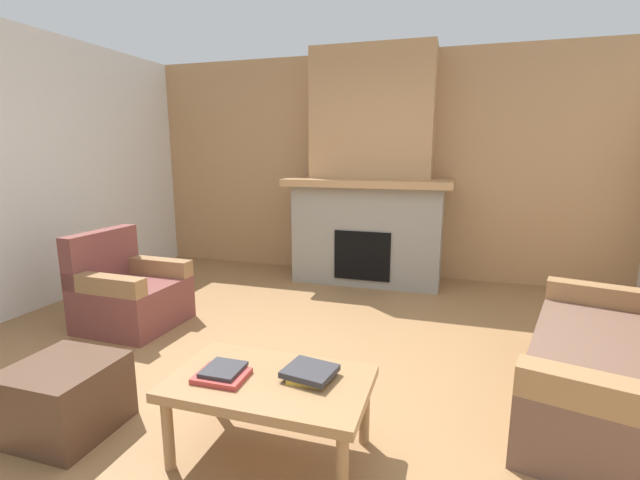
% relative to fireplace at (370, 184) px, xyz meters
% --- Properties ---
extents(ground, '(9.00, 9.00, 0.00)m').
position_rel_fireplace_xyz_m(ground, '(0.00, -2.62, -1.16)').
color(ground, olive).
extents(wall_back_wood_panel, '(6.00, 0.12, 2.70)m').
position_rel_fireplace_xyz_m(wall_back_wood_panel, '(0.00, 0.38, 0.19)').
color(wall_back_wood_panel, tan).
rests_on(wall_back_wood_panel, ground).
extents(fireplace, '(1.90, 0.82, 2.70)m').
position_rel_fireplace_xyz_m(fireplace, '(0.00, 0.00, 0.00)').
color(fireplace, gray).
rests_on(fireplace, ground).
extents(couch, '(1.26, 1.95, 0.85)m').
position_rel_fireplace_xyz_m(couch, '(1.98, -2.31, -0.88)').
color(couch, brown).
rests_on(couch, ground).
extents(armchair, '(0.78, 0.78, 0.85)m').
position_rel_fireplace_xyz_m(armchair, '(-1.78, -2.07, -0.87)').
color(armchair, brown).
rests_on(armchair, ground).
extents(coffee_table, '(1.00, 0.60, 0.43)m').
position_rel_fireplace_xyz_m(coffee_table, '(0.14, -3.31, -0.79)').
color(coffee_table, '#997047').
rests_on(coffee_table, ground).
extents(ottoman, '(0.52, 0.52, 0.40)m').
position_rel_fireplace_xyz_m(ottoman, '(-1.04, -3.46, -0.96)').
color(ottoman, '#4C3323').
rests_on(ottoman, ground).
extents(book_stack_near_edge, '(0.25, 0.22, 0.05)m').
position_rel_fireplace_xyz_m(book_stack_near_edge, '(-0.09, -3.37, -0.71)').
color(book_stack_near_edge, '#B23833').
rests_on(book_stack_near_edge, coffee_table).
extents(book_stack_center, '(0.27, 0.25, 0.05)m').
position_rel_fireplace_xyz_m(book_stack_center, '(0.33, -3.25, -0.70)').
color(book_stack_center, gold).
rests_on(book_stack_center, coffee_table).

